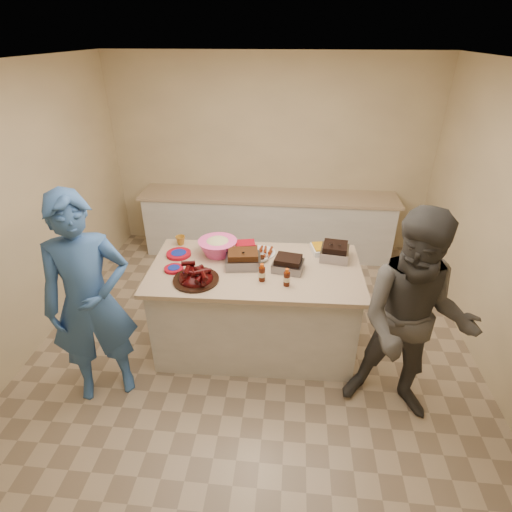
# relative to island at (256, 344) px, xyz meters

# --- Properties ---
(room) EXTENTS (4.50, 5.00, 2.70)m
(room) POSITION_rel_island_xyz_m (-0.02, -0.13, 0.00)
(room) COLOR beige
(room) RESTS_ON ground
(back_counter) EXTENTS (3.60, 0.64, 0.90)m
(back_counter) POSITION_rel_island_xyz_m (-0.02, 2.07, 0.45)
(back_counter) COLOR silver
(back_counter) RESTS_ON ground
(island) EXTENTS (2.03, 1.11, 0.95)m
(island) POSITION_rel_island_xyz_m (0.00, 0.00, 0.00)
(island) COLOR silver
(island) RESTS_ON ground
(rib_platter) EXTENTS (0.49, 0.49, 0.17)m
(rib_platter) POSITION_rel_island_xyz_m (-0.51, -0.27, 0.95)
(rib_platter) COLOR #3C0505
(rib_platter) RESTS_ON island
(pulled_pork_tray) EXTENTS (0.36, 0.29, 0.10)m
(pulled_pork_tray) POSITION_rel_island_xyz_m (-0.12, 0.03, 0.95)
(pulled_pork_tray) COLOR #47230F
(pulled_pork_tray) RESTS_ON island
(brisket_tray) EXTENTS (0.31, 0.28, 0.08)m
(brisket_tray) POSITION_rel_island_xyz_m (0.31, -0.00, 0.95)
(brisket_tray) COLOR black
(brisket_tray) RESTS_ON island
(roasting_pan) EXTENTS (0.30, 0.30, 0.11)m
(roasting_pan) POSITION_rel_island_xyz_m (0.75, 0.25, 0.95)
(roasting_pan) COLOR gray
(roasting_pan) RESTS_ON island
(coleslaw_bowl) EXTENTS (0.40, 0.40, 0.27)m
(coleslaw_bowl) POSITION_rel_island_xyz_m (-0.40, 0.22, 0.95)
(coleslaw_bowl) COLOR #FC4C9C
(coleslaw_bowl) RESTS_ON island
(sausage_plate) EXTENTS (0.33, 0.33, 0.05)m
(sausage_plate) POSITION_rel_island_xyz_m (0.02, 0.28, 0.95)
(sausage_plate) COLOR silver
(sausage_plate) RESTS_ON island
(mac_cheese_dish) EXTENTS (0.33, 0.27, 0.08)m
(mac_cheese_dish) POSITION_rel_island_xyz_m (0.69, 0.38, 0.95)
(mac_cheese_dish) COLOR orange
(mac_cheese_dish) RESTS_ON island
(bbq_bottle_a) EXTENTS (0.06, 0.06, 0.17)m
(bbq_bottle_a) POSITION_rel_island_xyz_m (0.08, -0.22, 0.95)
(bbq_bottle_a) COLOR #3E1206
(bbq_bottle_a) RESTS_ON island
(bbq_bottle_b) EXTENTS (0.06, 0.06, 0.17)m
(bbq_bottle_b) POSITION_rel_island_xyz_m (0.30, -0.27, 0.95)
(bbq_bottle_b) COLOR #3E1206
(bbq_bottle_b) RESTS_ON island
(mustard_bottle) EXTENTS (0.04, 0.04, 0.12)m
(mustard_bottle) POSITION_rel_island_xyz_m (-0.19, 0.20, 0.95)
(mustard_bottle) COLOR #F8C903
(mustard_bottle) RESTS_ON island
(sauce_bowl) EXTENTS (0.15, 0.05, 0.15)m
(sauce_bowl) POSITION_rel_island_xyz_m (0.04, 0.14, 0.95)
(sauce_bowl) COLOR silver
(sauce_bowl) RESTS_ON island
(plate_stack_large) EXTENTS (0.25, 0.25, 0.03)m
(plate_stack_large) POSITION_rel_island_xyz_m (-0.79, 0.17, 0.95)
(plate_stack_large) COLOR maroon
(plate_stack_large) RESTS_ON island
(plate_stack_small) EXTENTS (0.19, 0.19, 0.03)m
(plate_stack_small) POSITION_rel_island_xyz_m (-0.76, -0.11, 0.95)
(plate_stack_small) COLOR maroon
(plate_stack_small) RESTS_ON island
(plastic_cup) EXTENTS (0.10, 0.10, 0.10)m
(plastic_cup) POSITION_rel_island_xyz_m (-0.83, 0.40, 0.95)
(plastic_cup) COLOR #A26D1F
(plastic_cup) RESTS_ON island
(basket_stack) EXTENTS (0.22, 0.18, 0.10)m
(basket_stack) POSITION_rel_island_xyz_m (-0.14, 0.32, 0.95)
(basket_stack) COLOR maroon
(basket_stack) RESTS_ON island
(guest_blue) EXTENTS (1.43, 2.05, 0.46)m
(guest_blue) POSITION_rel_island_xyz_m (-1.30, -0.71, 0.00)
(guest_blue) COLOR #3761A3
(guest_blue) RESTS_ON ground
(guest_gray) EXTENTS (1.35, 2.04, 0.71)m
(guest_gray) POSITION_rel_island_xyz_m (1.30, -0.68, 0.00)
(guest_gray) COLOR #504D48
(guest_gray) RESTS_ON ground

